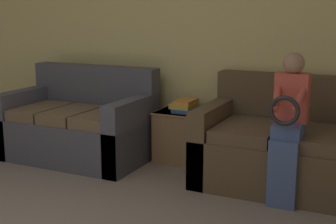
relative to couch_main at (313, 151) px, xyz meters
name	(u,v)px	position (x,y,z in m)	size (l,w,h in m)	color
wall_back	(181,36)	(-1.49, 0.49, 0.94)	(7.90, 0.06, 2.55)	#DBCC7F
couch_main	(313,151)	(0.00, 0.00, 0.00)	(1.96, 0.97, 0.95)	brown
couch_side	(80,126)	(-2.38, -0.12, 0.00)	(1.50, 0.91, 0.95)	#4C4C56
child_left_seated	(288,121)	(-0.15, -0.41, 0.34)	(0.27, 0.37, 1.22)	#475B8E
side_shelf	(185,136)	(-1.31, 0.21, -0.06)	(0.58, 0.45, 0.53)	olive
book_stack	(185,106)	(-1.31, 0.21, 0.26)	(0.21, 0.31, 0.12)	#33569E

